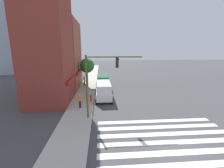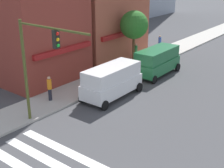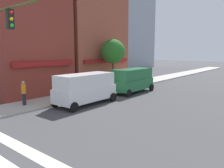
# 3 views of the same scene
# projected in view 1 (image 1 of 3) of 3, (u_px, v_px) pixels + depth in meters

# --- Properties ---
(ground_plane) EXTENTS (200.00, 200.00, 0.00)m
(ground_plane) POSITION_uv_depth(u_px,v_px,m) (174.00, 147.00, 10.50)
(ground_plane) COLOR #424244
(sidewalk_left) EXTENTS (120.00, 3.00, 0.15)m
(sidewalk_left) POSITION_uv_depth(u_px,v_px,m) (65.00, 152.00, 9.93)
(sidewalk_left) COLOR #B2ADA3
(sidewalk_left) RESTS_ON ground_plane
(crosswalk_stripes) EXTENTS (8.57, 10.80, 0.01)m
(crosswalk_stripes) POSITION_uv_depth(u_px,v_px,m) (174.00, 147.00, 10.49)
(crosswalk_stripes) COLOR silver
(crosswalk_stripes) RESTS_ON ground_plane
(storefront_row) EXTENTS (15.87, 5.30, 14.48)m
(storefront_row) POSITION_uv_depth(u_px,v_px,m) (58.00, 51.00, 22.46)
(storefront_row) COLOR maroon
(storefront_row) RESTS_ON ground_plane
(traffic_signal) EXTENTS (0.32, 5.31, 6.27)m
(traffic_signal) POSITION_uv_depth(u_px,v_px,m) (100.00, 76.00, 14.10)
(traffic_signal) COLOR #474C1E
(traffic_signal) RESTS_ON ground_plane
(van_white) EXTENTS (5.03, 2.22, 2.34)m
(van_white) POSITION_uv_depth(u_px,v_px,m) (104.00, 90.00, 20.74)
(van_white) COLOR white
(van_white) RESTS_ON ground_plane
(van_green) EXTENTS (5.04, 2.22, 2.34)m
(van_green) POSITION_uv_depth(u_px,v_px,m) (103.00, 81.00, 26.96)
(van_green) COLOR #1E6638
(van_green) RESTS_ON ground_plane
(pedestrian_green_top) EXTENTS (0.32, 0.32, 1.77)m
(pedestrian_green_top) POSITION_uv_depth(u_px,v_px,m) (84.00, 80.00, 28.61)
(pedestrian_green_top) COLOR #23232D
(pedestrian_green_top) RESTS_ON sidewalk_left
(pedestrian_orange_vest) EXTENTS (0.32, 0.32, 1.77)m
(pedestrian_orange_vest) POSITION_uv_depth(u_px,v_px,m) (80.00, 100.00, 17.22)
(pedestrian_orange_vest) COLOR #23232D
(pedestrian_orange_vest) RESTS_ON sidewalk_left
(pedestrian_blue_shirt) EXTENTS (0.32, 0.32, 1.77)m
(pedestrian_blue_shirt) POSITION_uv_depth(u_px,v_px,m) (86.00, 76.00, 33.35)
(pedestrian_blue_shirt) COLOR #23232D
(pedestrian_blue_shirt) RESTS_ON sidewalk_left
(fire_hydrant) EXTENTS (0.24, 0.24, 0.84)m
(fire_hydrant) POSITION_uv_depth(u_px,v_px,m) (91.00, 98.00, 19.56)
(fire_hydrant) COLOR red
(fire_hydrant) RESTS_ON sidewalk_left
(street_tree) EXTENTS (2.57, 2.57, 5.18)m
(street_tree) POSITION_uv_depth(u_px,v_px,m) (87.00, 66.00, 26.57)
(street_tree) COLOR brown
(street_tree) RESTS_ON sidewalk_left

